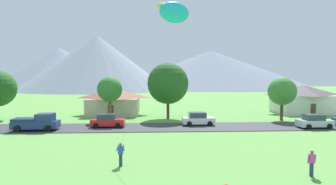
{
  "coord_description": "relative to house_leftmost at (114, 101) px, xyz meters",
  "views": [
    {
      "loc": [
        -2.92,
        -6.92,
        6.27
      ],
      "look_at": [
        -1.54,
        21.92,
        4.75
      ],
      "focal_mm": 28.75,
      "sensor_mm": 36.0,
      "label": 1
    }
  ],
  "objects": [
    {
      "name": "road_strip",
      "position": [
        10.05,
        -12.93,
        -2.28
      ],
      "size": [
        160.0,
        6.32,
        0.08
      ],
      "primitive_type": "cube",
      "color": "#38383D",
      "rests_on": "ground"
    },
    {
      "name": "mountain_east_ridge",
      "position": [
        -23.76,
        97.61,
        12.27
      ],
      "size": [
        78.41,
        78.41,
        29.17
      ],
      "primitive_type": "cone",
      "color": "gray",
      "rests_on": "ground"
    },
    {
      "name": "mountain_central_ridge",
      "position": [
        -56.19,
        133.23,
        11.1
      ],
      "size": [
        85.97,
        85.97,
        26.83
      ],
      "primitive_type": "cone",
      "color": "gray",
      "rests_on": "ground"
    },
    {
      "name": "mountain_far_west_ridge",
      "position": [
        45.49,
        138.7,
        10.46
      ],
      "size": [
        131.96,
        131.96,
        25.55
      ],
      "primitive_type": "cone",
      "color": "slate",
      "rests_on": "ground"
    },
    {
      "name": "house_leftmost",
      "position": [
        0.0,
        0.0,
        0.0
      ],
      "size": [
        9.1,
        8.38,
        4.47
      ],
      "color": "beige",
      "rests_on": "ground"
    },
    {
      "name": "house_left_center",
      "position": [
        33.75,
        0.26,
        0.31
      ],
      "size": [
        10.06,
        7.38,
        5.08
      ],
      "color": "silver",
      "rests_on": "ground"
    },
    {
      "name": "tree_near_left",
      "position": [
        26.0,
        -7.92,
        2.02
      ],
      "size": [
        4.13,
        4.13,
        6.42
      ],
      "color": "#4C3823",
      "rests_on": "ground"
    },
    {
      "name": "tree_center",
      "position": [
        9.11,
        -5.65,
        3.16
      ],
      "size": [
        6.35,
        6.35,
        8.66
      ],
      "color": "#4C3823",
      "rests_on": "ground"
    },
    {
      "name": "tree_right_of_center",
      "position": [
        0.48,
        -7.27,
        2.32
      ],
      "size": [
        3.68,
        3.68,
        6.51
      ],
      "color": "brown",
      "rests_on": "ground"
    },
    {
      "name": "parked_car_red_west_end",
      "position": [
        1.07,
        -12.61,
        -1.45
      ],
      "size": [
        4.21,
        2.09,
        1.68
      ],
      "color": "red",
      "rests_on": "road_strip"
    },
    {
      "name": "parked_car_white_mid_west",
      "position": [
        12.83,
        -11.71,
        -1.45
      ],
      "size": [
        4.24,
        2.16,
        1.68
      ],
      "color": "white",
      "rests_on": "road_strip"
    },
    {
      "name": "parked_car_silver_mid_east",
      "position": [
        27.07,
        -14.47,
        -1.45
      ],
      "size": [
        4.27,
        2.21,
        1.68
      ],
      "color": "#B7BCC1",
      "rests_on": "road_strip"
    },
    {
      "name": "pickup_truck_navy_west_side",
      "position": [
        -6.98,
        -14.39,
        -1.26
      ],
      "size": [
        5.29,
        2.51,
        1.99
      ],
      "color": "navy",
      "rests_on": "road_strip"
    },
    {
      "name": "kite_flyer_with_kite",
      "position": [
        8.48,
        -26.32,
        8.7
      ],
      "size": [
        5.69,
        2.96,
        12.14
      ],
      "color": "navy",
      "rests_on": "ground"
    },
    {
      "name": "watcher_person",
      "position": [
        17.13,
        -30.52,
        -1.44
      ],
      "size": [
        0.56,
        0.24,
        1.68
      ],
      "color": "navy",
      "rests_on": "ground"
    }
  ]
}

